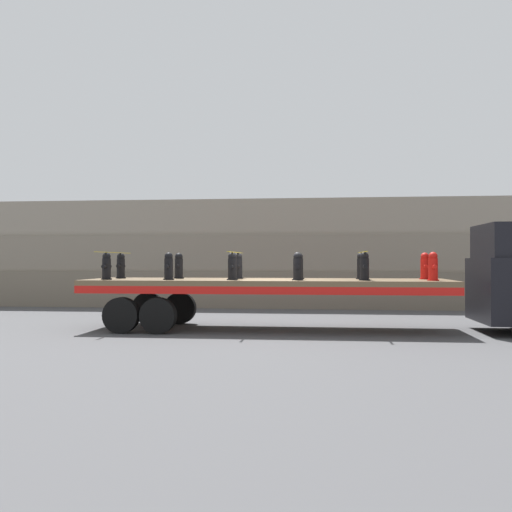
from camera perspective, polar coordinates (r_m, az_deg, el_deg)
The scene contains 18 objects.
ground_plane at distance 15.80m, azimuth 1.07°, elevation -7.38°, with size 120.00×120.00×0.00m, color #474749.
rock_cliff at distance 24.01m, azimuth 2.85°, elevation 0.23°, with size 60.00×3.30×4.39m.
flatbed_trailer at distance 15.78m, azimuth -1.41°, elevation -3.29°, with size 9.91×2.68×1.39m.
fire_hydrant_black_near_0 at distance 16.12m, azimuth -14.72°, elevation -1.02°, with size 0.30×0.52×0.74m.
fire_hydrant_black_far_0 at distance 17.19m, azimuth -13.37°, elevation -0.99°, with size 0.30×0.52×0.74m.
fire_hydrant_black_near_1 at distance 15.58m, azimuth -8.73°, elevation -1.05°, with size 0.30×0.52×0.74m.
fire_hydrant_black_far_1 at distance 16.69m, azimuth -7.72°, elevation -1.01°, with size 0.30×0.52×0.74m.
fire_hydrant_black_near_2 at distance 15.23m, azimuth -2.38°, elevation -1.07°, with size 0.30×0.52×0.74m.
fire_hydrant_black_far_2 at distance 16.35m, azimuth -1.79°, elevation -1.02°, with size 0.30×0.52×0.74m.
fire_hydrant_black_near_3 at distance 15.07m, azimuth 4.18°, elevation -1.07°, with size 0.30×0.52×0.74m.
fire_hydrant_black_far_3 at distance 16.20m, azimuth 4.32°, elevation -1.03°, with size 0.30×0.52×0.74m.
fire_hydrant_black_near_4 at distance 15.11m, azimuth 10.80°, elevation -1.06°, with size 0.30×0.52×0.74m.
fire_hydrant_black_far_4 at distance 16.24m, azimuth 10.47°, elevation -1.02°, with size 0.30×0.52×0.74m.
fire_hydrant_red_near_5 at distance 15.35m, azimuth 17.29°, elevation -1.04°, with size 0.30×0.52×0.74m.
fire_hydrant_red_far_5 at distance 16.46m, azimuth 16.53°, elevation -1.00°, with size 0.30×0.52×0.74m.
cargo_strap_rear at distance 16.65m, azimuth -14.02°, elevation 0.34°, with size 0.05×2.78×0.01m.
cargo_strap_middle at distance 15.79m, azimuth -2.08°, elevation 0.37°, with size 0.05×2.78×0.01m.
cargo_strap_front at distance 15.68m, azimuth 10.63°, elevation 0.38°, with size 0.05×2.78×0.01m.
Camera 1 is at (1.40, -15.63, 1.90)m, focal length 40.00 mm.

